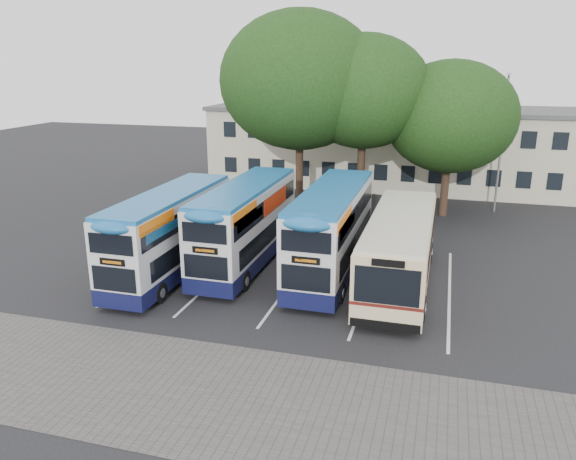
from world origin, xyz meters
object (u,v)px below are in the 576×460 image
(tree_left, at_px, (300,81))
(bus_dd_left, at_px, (170,230))
(bus_single, at_px, (400,245))
(tree_right, at_px, (451,117))
(bus_dd_mid, at_px, (246,221))
(bus_dd_right, at_px, (332,228))
(lamp_post, at_px, (502,136))
(tree_mid, at_px, (364,92))

(tree_left, relative_size, bus_dd_left, 1.35)
(bus_dd_left, distance_m, bus_single, 10.59)
(tree_right, relative_size, bus_dd_mid, 1.02)
(bus_dd_right, bearing_deg, bus_dd_mid, 179.08)
(tree_right, distance_m, bus_dd_right, 13.82)
(bus_dd_left, distance_m, bus_dd_right, 7.54)
(bus_dd_mid, distance_m, bus_dd_right, 4.28)
(lamp_post, distance_m, bus_dd_mid, 18.94)
(tree_mid, bearing_deg, tree_right, 10.56)
(lamp_post, xyz_separation_m, bus_single, (-5.04, -14.38, -3.27))
(bus_dd_right, bearing_deg, tree_right, 68.00)
(lamp_post, bearing_deg, bus_single, -109.29)
(tree_mid, xyz_separation_m, bus_dd_mid, (-3.89, -11.17, -5.64))
(tree_left, bearing_deg, bus_dd_right, -67.74)
(bus_dd_left, distance_m, bus_dd_mid, 3.69)
(tree_right, xyz_separation_m, bus_dd_left, (-12.16, -14.40, -4.18))
(bus_dd_mid, relative_size, bus_single, 0.90)
(tree_left, height_order, bus_single, tree_left)
(bus_dd_mid, xyz_separation_m, bus_single, (7.49, -0.46, -0.41))
(lamp_post, distance_m, bus_single, 15.58)
(bus_dd_mid, height_order, bus_single, bus_dd_mid)
(lamp_post, relative_size, bus_dd_left, 0.95)
(lamp_post, relative_size, tree_left, 0.70)
(tree_left, distance_m, bus_dd_mid, 12.41)
(tree_mid, relative_size, bus_dd_mid, 1.18)
(bus_single, bearing_deg, tree_mid, 107.21)
(lamp_post, relative_size, bus_single, 0.84)
(lamp_post, bearing_deg, tree_right, -151.96)
(bus_dd_right, height_order, bus_single, bus_dd_right)
(bus_dd_left, xyz_separation_m, bus_dd_mid, (2.94, 2.23, 0.04))
(tree_left, height_order, tree_mid, tree_left)
(tree_left, distance_m, bus_dd_left, 14.67)
(bus_dd_mid, height_order, bus_dd_right, bus_dd_right)
(bus_dd_right, bearing_deg, bus_dd_left, -163.30)
(bus_single, bearing_deg, bus_dd_left, -170.33)
(tree_mid, xyz_separation_m, bus_dd_right, (0.39, -11.24, -5.59))
(tree_left, bearing_deg, lamp_post, 14.33)
(tree_mid, xyz_separation_m, bus_single, (3.60, -11.63, -6.05))
(tree_mid, relative_size, tree_right, 1.16)
(tree_mid, bearing_deg, bus_dd_mid, -109.18)
(lamp_post, bearing_deg, bus_dd_left, -133.74)
(lamp_post, bearing_deg, bus_dd_mid, -131.97)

